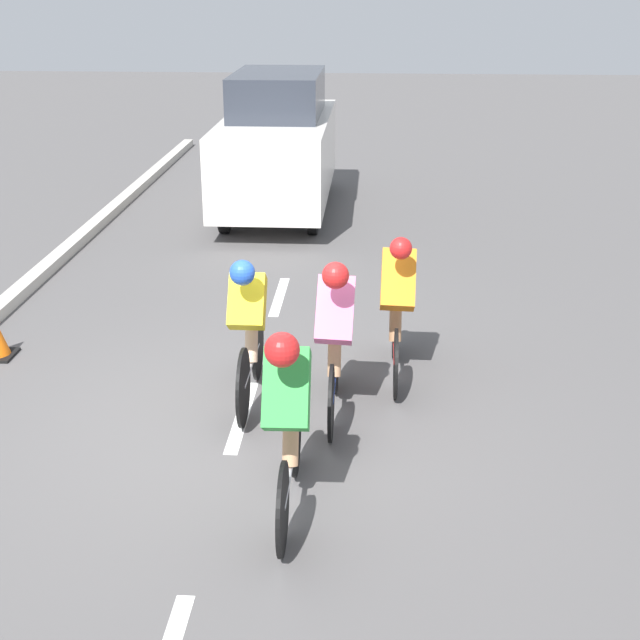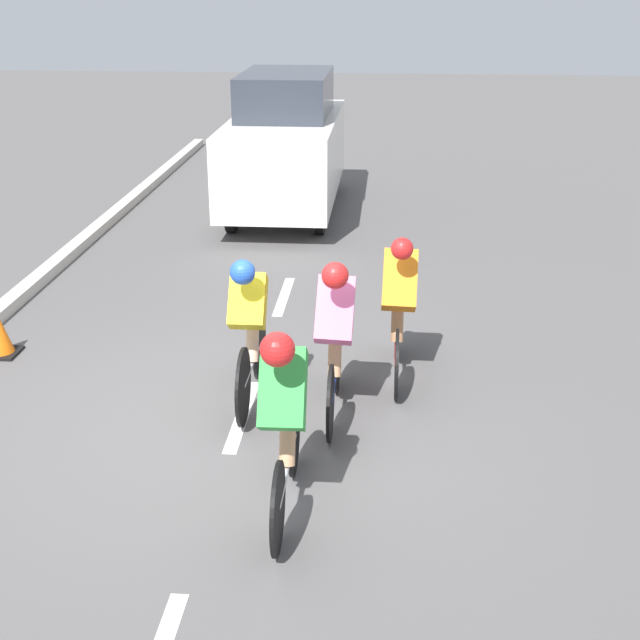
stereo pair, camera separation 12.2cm
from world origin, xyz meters
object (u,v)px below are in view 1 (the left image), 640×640
(cyclist_orange, at_px, (397,303))
(cyclist_pink, at_px, (335,334))
(cyclist_green, at_px, (287,415))
(support_car, at_px, (278,144))
(cyclist_yellow, at_px, (248,327))

(cyclist_orange, bearing_deg, cyclist_pink, 57.19)
(cyclist_green, distance_m, cyclist_orange, 2.58)
(cyclist_green, bearing_deg, cyclist_orange, -108.49)
(cyclist_green, height_order, support_car, support_car)
(cyclist_pink, bearing_deg, cyclist_yellow, -16.54)
(cyclist_green, distance_m, support_car, 9.07)
(support_car, bearing_deg, cyclist_pink, 99.88)
(cyclist_orange, height_order, support_car, support_car)
(cyclist_pink, height_order, cyclist_green, cyclist_green)
(cyclist_pink, xyz_separation_m, cyclist_orange, (-0.56, -0.86, -0.02))
(cyclist_yellow, xyz_separation_m, cyclist_pink, (-0.79, 0.23, 0.05))
(cyclist_pink, relative_size, support_car, 0.37)
(cyclist_pink, bearing_deg, cyclist_green, 80.66)
(cyclist_yellow, bearing_deg, cyclist_pink, 163.46)
(cyclist_yellow, relative_size, cyclist_green, 1.00)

